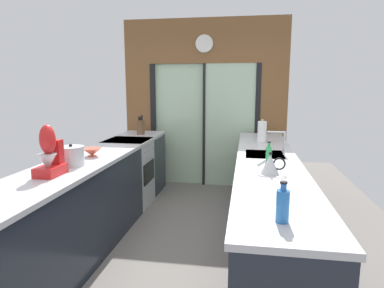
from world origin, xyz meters
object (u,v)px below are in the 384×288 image
(paper_towel_roll, at_px, (262,132))
(stand_mixer, at_px, (50,156))
(oven_range, at_px, (129,173))
(knife_block, at_px, (141,127))
(stock_pot, at_px, (71,156))
(soap_bottle_near, at_px, (283,205))
(mixing_bowl, at_px, (92,152))
(soap_bottle_far, at_px, (269,157))
(kettle, at_px, (270,164))

(paper_towel_roll, bearing_deg, stand_mixer, -132.73)
(oven_range, height_order, paper_towel_roll, paper_towel_roll)
(stand_mixer, bearing_deg, paper_towel_roll, 47.27)
(knife_block, xyz_separation_m, stock_pot, (-0.00, -2.05, -0.02))
(soap_bottle_near, height_order, paper_towel_roll, paper_towel_roll)
(mixing_bowl, relative_size, stock_pot, 0.85)
(stand_mixer, relative_size, soap_bottle_far, 1.73)
(stock_pot, distance_m, paper_towel_roll, 2.39)
(oven_range, distance_m, stock_pot, 1.63)
(knife_block, relative_size, stock_pot, 1.23)
(soap_bottle_far, bearing_deg, soap_bottle_near, -90.00)
(oven_range, xyz_separation_m, knife_block, (0.02, 0.53, 0.58))
(soap_bottle_near, bearing_deg, knife_block, 120.08)
(paper_towel_roll, bearing_deg, soap_bottle_far, -90.00)
(oven_range, bearing_deg, knife_block, 87.99)
(oven_range, relative_size, knife_block, 3.14)
(mixing_bowl, distance_m, paper_towel_roll, 2.13)
(oven_range, height_order, soap_bottle_near, soap_bottle_near)
(stand_mixer, distance_m, soap_bottle_near, 1.91)
(knife_block, bearing_deg, oven_range, -92.01)
(stock_pot, xyz_separation_m, kettle, (1.78, -0.01, -0.01))
(soap_bottle_far, bearing_deg, paper_towel_roll, 90.00)
(kettle, height_order, soap_bottle_near, soap_bottle_near)
(mixing_bowl, distance_m, kettle, 1.83)
(stock_pot, distance_m, soap_bottle_far, 1.79)
(oven_range, relative_size, soap_bottle_far, 3.78)
(oven_range, xyz_separation_m, mixing_bowl, (0.02, -1.11, 0.51))
(kettle, bearing_deg, stand_mixer, -169.61)
(stock_pot, bearing_deg, knife_block, 90.00)
(soap_bottle_near, height_order, soap_bottle_far, soap_bottle_far)
(oven_range, height_order, stock_pot, stock_pot)
(mixing_bowl, xyz_separation_m, stand_mixer, (0.00, -0.75, 0.11))
(mixing_bowl, relative_size, paper_towel_roll, 0.66)
(stock_pot, bearing_deg, paper_towel_roll, 41.79)
(kettle, distance_m, soap_bottle_far, 0.21)
(stock_pot, height_order, soap_bottle_near, soap_bottle_near)
(kettle, bearing_deg, soap_bottle_near, -90.11)
(oven_range, bearing_deg, paper_towel_roll, 2.01)
(stand_mixer, xyz_separation_m, soap_bottle_far, (1.78, 0.54, -0.06))
(knife_block, distance_m, soap_bottle_near, 3.55)
(mixing_bowl, bearing_deg, stand_mixer, -90.00)
(knife_block, distance_m, stand_mixer, 2.39)
(paper_towel_roll, bearing_deg, stock_pot, -138.21)
(oven_range, relative_size, paper_towel_roll, 3.02)
(stand_mixer, bearing_deg, knife_block, 90.00)
(stand_mixer, height_order, soap_bottle_far, stand_mixer)
(oven_range, distance_m, soap_bottle_far, 2.31)
(knife_block, xyz_separation_m, paper_towel_roll, (1.78, -0.46, 0.03))
(soap_bottle_near, relative_size, paper_towel_roll, 0.75)
(mixing_bowl, bearing_deg, soap_bottle_far, -6.93)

